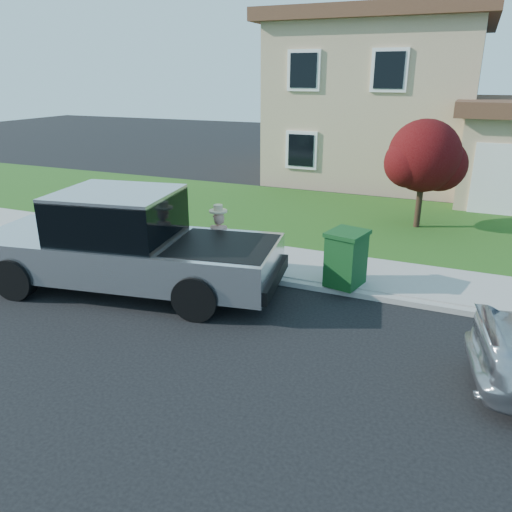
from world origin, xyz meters
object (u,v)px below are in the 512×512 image
(ornamental_tree, at_px, (425,159))
(trash_bin, at_px, (346,258))
(pickup_truck, at_px, (126,245))
(woman, at_px, (219,243))

(ornamental_tree, height_order, trash_bin, ornamental_tree)
(pickup_truck, xyz_separation_m, ornamental_tree, (5.36, 7.09, 1.12))
(pickup_truck, height_order, woman, pickup_truck)
(pickup_truck, bearing_deg, woman, 34.70)
(pickup_truck, height_order, trash_bin, pickup_truck)
(woman, relative_size, trash_bin, 1.42)
(ornamental_tree, xyz_separation_m, trash_bin, (-0.97, -5.35, -1.38))
(woman, height_order, ornamental_tree, ornamental_tree)
(woman, relative_size, ornamental_tree, 0.54)
(trash_bin, bearing_deg, ornamental_tree, 92.64)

